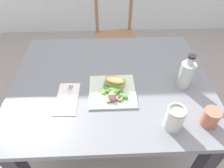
% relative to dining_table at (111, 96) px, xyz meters
% --- Properties ---
extents(ground_plane, '(8.03, 8.03, 0.00)m').
position_rel_dining_table_xyz_m(ground_plane, '(0.04, 0.00, -0.61)').
color(ground_plane, gray).
extents(dining_table, '(1.10, 0.90, 0.74)m').
position_rel_dining_table_xyz_m(dining_table, '(0.00, 0.00, 0.00)').
color(dining_table, slate).
rests_on(dining_table, ground).
extents(chair_wooden_far, '(0.45, 0.45, 0.87)m').
position_rel_dining_table_xyz_m(chair_wooden_far, '(0.09, 0.95, -0.16)').
color(chair_wooden_far, '#8E6642').
rests_on(chair_wooden_far, ground).
extents(plate_lunch, '(0.24, 0.24, 0.01)m').
position_rel_dining_table_xyz_m(plate_lunch, '(0.00, -0.09, 0.14)').
color(plate_lunch, beige).
rests_on(plate_lunch, dining_table).
extents(sandwich_half_front, '(0.12, 0.10, 0.06)m').
position_rel_dining_table_xyz_m(sandwich_half_front, '(0.02, -0.05, 0.17)').
color(sandwich_half_front, tan).
rests_on(sandwich_half_front, plate_lunch).
extents(salad_mixed_greens, '(0.15, 0.13, 0.03)m').
position_rel_dining_table_xyz_m(salad_mixed_greens, '(0.01, -0.12, 0.16)').
color(salad_mixed_greens, '#602D47').
rests_on(salad_mixed_greens, plate_lunch).
extents(napkin_folded, '(0.12, 0.23, 0.00)m').
position_rel_dining_table_xyz_m(napkin_folded, '(-0.23, -0.13, 0.14)').
color(napkin_folded, silver).
rests_on(napkin_folded, dining_table).
extents(fork_on_napkin, '(0.04, 0.19, 0.00)m').
position_rel_dining_table_xyz_m(fork_on_napkin, '(-0.23, -0.11, 0.14)').
color(fork_on_napkin, silver).
rests_on(fork_on_napkin, napkin_folded).
extents(bottle_cold_brew, '(0.08, 0.08, 0.20)m').
position_rel_dining_table_xyz_m(bottle_cold_brew, '(0.39, -0.05, 0.20)').
color(bottle_cold_brew, '#472819').
rests_on(bottle_cold_brew, dining_table).
extents(mason_jar_iced_tea, '(0.08, 0.08, 0.12)m').
position_rel_dining_table_xyz_m(mason_jar_iced_tea, '(0.27, -0.32, 0.19)').
color(mason_jar_iced_tea, '#C67528').
rests_on(mason_jar_iced_tea, dining_table).
extents(cup_extra_side, '(0.07, 0.07, 0.09)m').
position_rel_dining_table_xyz_m(cup_extra_side, '(0.43, -0.31, 0.18)').
color(cup_extra_side, '#B2664C').
rests_on(cup_extra_side, dining_table).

